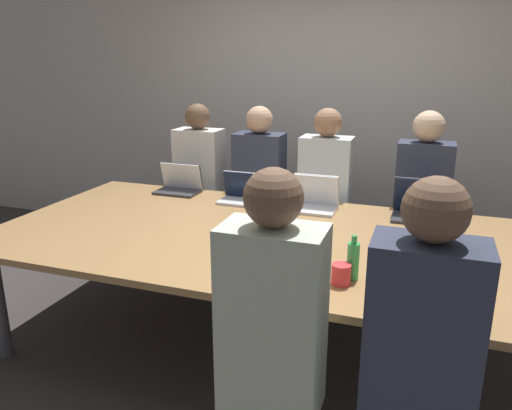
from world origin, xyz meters
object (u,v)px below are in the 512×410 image
Objects in this scene: person_near_right at (418,373)px; laptop_far_center at (315,200)px; person_far_midleft at (259,195)px; bottle_near_midright at (353,260)px; stapler at (236,231)px; laptop_far_midleft at (241,193)px; laptop_near_right at (438,291)px; person_far_left at (200,188)px; person_far_center at (325,201)px; cup_near_midright at (341,274)px; person_far_right at (421,210)px; person_near_midright at (272,350)px; laptop_far_left at (180,184)px; laptop_near_midright at (285,270)px; laptop_far_right at (421,207)px.

laptop_far_center is at bearing -65.04° from person_near_right.
person_far_midleft reaches higher than bottle_near_midright.
person_far_midleft is 1.16m from stapler.
laptop_near_right is at bearing -41.76° from laptop_far_midleft.
person_far_left is 9.24× the size of stapler.
laptop_far_midleft is at bearing -140.47° from person_far_center.
cup_near_midright is 1.64m from person_far_right.
person_far_left is (-1.36, 2.20, -0.01)m from person_near_midright.
bottle_near_midright is at bearing -48.13° from stapler.
stapler is (0.23, -0.68, -0.04)m from laptop_far_midleft.
laptop_far_center is at bearing -23.82° from person_far_left.
stapler is at bearing -44.43° from laptop_far_left.
person_far_left reaches higher than laptop_near_midright.
laptop_far_midleft is 1.28m from laptop_far_right.
laptop_near_right reaches higher than laptop_near_midright.
laptop_far_midleft is 0.21× the size of person_far_left.
person_far_left is (-0.02, 0.40, -0.14)m from laptop_far_left.
person_near_midright is at bearing -53.08° from laptop_far_left.
laptop_far_midleft is 1.36× the size of bottle_near_midright.
laptop_far_center is 0.48m from person_far_center.
laptop_far_left is at bearing -162.19° from person_far_center.
cup_near_midright is 0.65× the size of stapler.
person_near_right is 1.71m from laptop_far_right.
person_far_center is (-0.74, 0.01, -0.01)m from person_far_right.
person_far_right reaches higher than laptop_near_right.
person_far_left is (-1.54, 1.65, -0.12)m from cup_near_midright.
person_far_center reaches higher than laptop_far_center.
person_near_midright is at bearing 36.94° from laptop_near_right.
bottle_near_midright is 0.71× the size of laptop_far_center.
stapler is at bearing -41.60° from person_near_right.
laptop_near_midright reaches higher than bottle_near_midright.
person_near_right is 4.16× the size of laptop_far_left.
person_far_left is (-0.58, 0.50, -0.14)m from laptop_far_midleft.
laptop_far_left is 1.17m from person_far_center.
laptop_near_midright is at bearing -70.45° from stapler.
laptop_far_center reaches higher than laptop_near_midright.
person_near_right reaches higher than cup_near_midright.
bottle_near_midright is at bearing -22.51° from laptop_near_right.
laptop_near_midright is 0.27m from cup_near_midright.
person_far_center is at bearing 150.42° from laptop_far_right.
laptop_near_midright is at bearing -162.06° from cup_near_midright.
cup_near_midright is 1.23m from laptop_far_right.
laptop_near_right is 1.87m from laptop_far_midleft.
bottle_near_midright is 0.65× the size of laptop_far_left.
person_far_center is at bearing 0.48° from person_far_midleft.
person_near_midright is (0.79, -2.15, 0.00)m from person_far_midleft.
laptop_near_right is at bearing -86.15° from person_far_right.
stapler is at bearing -25.59° from laptop_near_right.
laptop_near_right is at bearing -63.34° from person_far_center.
person_far_left reaches higher than laptop_far_center.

